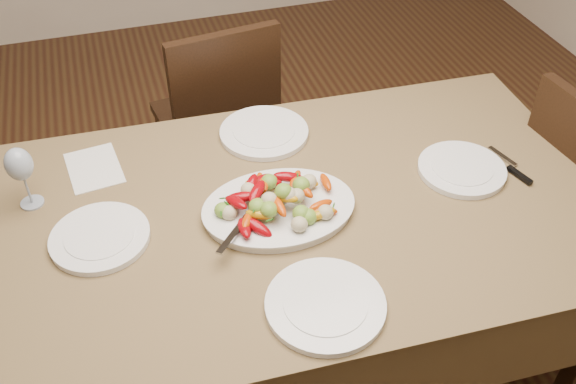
% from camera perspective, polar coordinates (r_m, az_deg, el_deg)
% --- Properties ---
extents(dining_table, '(1.88, 1.11, 0.76)m').
position_cam_1_polar(dining_table, '(2.09, 0.00, -9.13)').
color(dining_table, brown).
rests_on(dining_table, ground).
extents(chair_far, '(0.47, 0.47, 0.95)m').
position_cam_1_polar(chair_far, '(2.67, -6.62, 6.47)').
color(chair_far, black).
rests_on(chair_far, ground).
extents(serving_platter, '(0.43, 0.33, 0.02)m').
position_cam_1_polar(serving_platter, '(1.79, -0.83, -1.59)').
color(serving_platter, white).
rests_on(serving_platter, dining_table).
extents(roasted_vegetables, '(0.35, 0.25, 0.09)m').
position_cam_1_polar(roasted_vegetables, '(1.75, -0.84, -0.23)').
color(roasted_vegetables, '#7B0208').
rests_on(roasted_vegetables, serving_platter).
extents(serving_spoon, '(0.25, 0.22, 0.03)m').
position_cam_1_polar(serving_spoon, '(1.73, -2.62, -1.88)').
color(serving_spoon, '#9EA0A8').
rests_on(serving_spoon, serving_platter).
extents(plate_left, '(0.27, 0.27, 0.02)m').
position_cam_1_polar(plate_left, '(1.79, -16.37, -3.92)').
color(plate_left, white).
rests_on(plate_left, dining_table).
extents(plate_right, '(0.26, 0.26, 0.02)m').
position_cam_1_polar(plate_right, '(2.00, 15.18, 1.95)').
color(plate_right, white).
rests_on(plate_right, dining_table).
extents(plate_far, '(0.29, 0.29, 0.02)m').
position_cam_1_polar(plate_far, '(2.08, -2.14, 5.29)').
color(plate_far, white).
rests_on(plate_far, dining_table).
extents(plate_near, '(0.29, 0.29, 0.02)m').
position_cam_1_polar(plate_near, '(1.57, 3.34, -9.99)').
color(plate_near, white).
rests_on(plate_near, dining_table).
extents(wine_glass, '(0.08, 0.08, 0.20)m').
position_cam_1_polar(wine_glass, '(1.90, -22.50, 1.32)').
color(wine_glass, '#8C99A5').
rests_on(wine_glass, dining_table).
extents(menu_card, '(0.17, 0.23, 0.00)m').
position_cam_1_polar(menu_card, '(2.03, -16.86, 2.06)').
color(menu_card, silver).
rests_on(menu_card, dining_table).
extents(table_knife, '(0.07, 0.20, 0.01)m').
position_cam_1_polar(table_knife, '(2.06, 19.24, 2.10)').
color(table_knife, '#9EA0A8').
rests_on(table_knife, dining_table).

